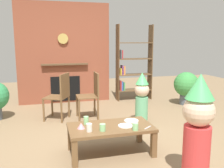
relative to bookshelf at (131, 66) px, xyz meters
name	(u,v)px	position (x,y,z in m)	size (l,w,h in m)	color
ground_plane	(109,139)	(-1.20, -2.40, -0.86)	(12.00, 12.00, 0.00)	#846B4C
brick_fireplace_feature	(64,54)	(-1.66, 0.20, 0.33)	(2.20, 0.28, 2.40)	brown
bookshelf	(131,66)	(0.00, 0.00, 0.00)	(0.90, 0.28, 1.90)	brown
coffee_table	(111,130)	(-1.30, -2.87, -0.53)	(1.12, 0.60, 0.38)	brown
paper_cup_near_left	(103,127)	(-1.44, -3.01, -0.43)	(0.08, 0.08, 0.09)	#8CD18C
paper_cup_near_right	(135,127)	(-1.03, -3.10, -0.43)	(0.08, 0.08, 0.09)	#8CD18C
paper_cup_center	(86,120)	(-1.60, -2.70, -0.42)	(0.07, 0.07, 0.10)	#8CD18C
paper_cup_far_left	(89,128)	(-1.61, -3.00, -0.42)	(0.07, 0.07, 0.10)	silver
paper_plate_front	(125,126)	(-1.11, -2.92, -0.47)	(0.20, 0.20, 0.01)	white
paper_plate_rear	(131,121)	(-0.97, -2.75, -0.47)	(0.20, 0.20, 0.01)	white
birthday_cake_slice	(81,126)	(-1.70, -2.86, -0.44)	(0.10, 0.10, 0.07)	pink
table_fork	(148,128)	(-0.85, -3.06, -0.47)	(0.15, 0.02, 0.01)	silver
child_with_cone_hat	(198,127)	(-0.60, -3.78, -0.23)	(0.33, 0.33, 1.19)	#D13838
child_in_pink	(142,97)	(-0.45, -1.85, -0.36)	(0.26, 0.26, 0.95)	#66B27F
dining_chair_left	(61,94)	(-1.85, -1.23, -0.35)	(0.54, 0.54, 0.90)	brown
dining_chair_middle	(92,93)	(-1.26, -1.27, -0.35)	(0.40, 0.40, 0.90)	brown
potted_plant_tall	(186,85)	(1.09, -0.82, -0.40)	(0.58, 0.58, 0.78)	#4C5660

